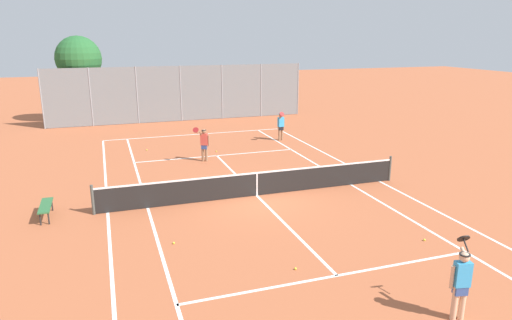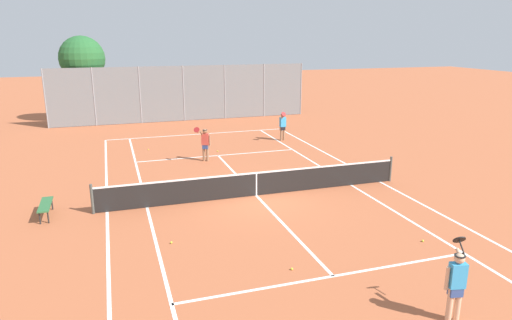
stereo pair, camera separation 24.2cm
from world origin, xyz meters
name	(u,v)px [view 2 (the right image)]	position (x,y,z in m)	size (l,w,h in m)	color
ground_plane	(256,196)	(0.00, 0.00, 0.00)	(120.00, 120.00, 0.00)	#B25B38
court_line_markings	(256,196)	(0.00, 0.00, 0.00)	(11.10, 23.90, 0.01)	white
tennis_net	(256,183)	(0.00, 0.00, 0.51)	(12.00, 0.10, 1.07)	#474C47
player_near_side	(456,282)	(1.57, -8.88, 0.93)	(0.78, 0.71, 1.77)	#D8A884
player_far_left	(205,143)	(-0.82, 5.56, 0.93)	(0.87, 0.66, 1.77)	#936B4C
player_far_right	(283,125)	(4.42, 8.64, 0.93)	(0.58, 0.80, 1.77)	#936B4C
loose_tennis_ball_1	(148,150)	(-3.30, 8.68, 0.03)	(0.07, 0.07, 0.07)	#D1DB33
loose_tennis_ball_2	(423,241)	(3.49, -5.40, 0.03)	(0.07, 0.07, 0.07)	#D1DB33
loose_tennis_ball_3	(171,243)	(-3.70, -3.20, 0.03)	(0.07, 0.07, 0.07)	#D1DB33
loose_tennis_ball_4	(292,269)	(-0.89, -5.77, 0.03)	(0.07, 0.07, 0.07)	#D1DB33
loose_tennis_ball_5	(218,151)	(0.16, 7.18, 0.03)	(0.07, 0.07, 0.07)	#D1DB33
courtside_bench	(45,205)	(-7.46, 0.22, 0.41)	(0.36, 1.50, 0.47)	#2D6638
back_fence	(184,93)	(0.00, 16.83, 1.97)	(18.26, 0.08, 3.93)	gray
tree_behind_left	(83,60)	(-6.61, 18.48, 4.36)	(3.07, 3.07, 5.97)	brown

